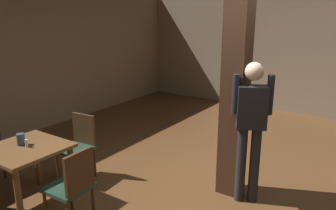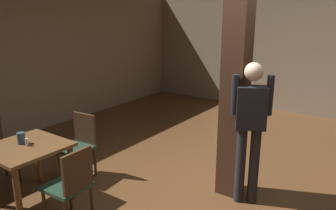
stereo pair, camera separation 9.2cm
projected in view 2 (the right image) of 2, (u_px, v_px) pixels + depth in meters
The scene contains 10 objects.
ground_plane at pixel (204, 198), 4.11m from camera, with size 10.80×10.80×0.00m, color brown.
wall_back at pixel (306, 53), 7.26m from camera, with size 8.00×0.10×2.80m, color gray.
wall_left at pixel (15, 61), 5.97m from camera, with size 0.10×9.00×2.80m, color gray.
pillar at pixel (235, 86), 3.90m from camera, with size 0.28×0.28×2.80m, color #382114.
dining_table at pixel (27, 156), 3.88m from camera, with size 0.85×0.85×0.74m.
chair_north at pixel (80, 143), 4.55m from camera, with size 0.46×0.46×0.89m.
chair_east at pixel (71, 183), 3.45m from camera, with size 0.44×0.44×0.89m.
napkin_cup at pixel (21, 138), 3.89m from camera, with size 0.09×0.09×0.14m, color #33475B.
salt_shaker at pixel (27, 142), 3.83m from camera, with size 0.03×0.03×0.09m, color silver.
standing_person at pixel (250, 124), 3.79m from camera, with size 0.45×0.34×1.72m.
Camera 2 is at (1.75, -3.23, 2.23)m, focal length 35.00 mm.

